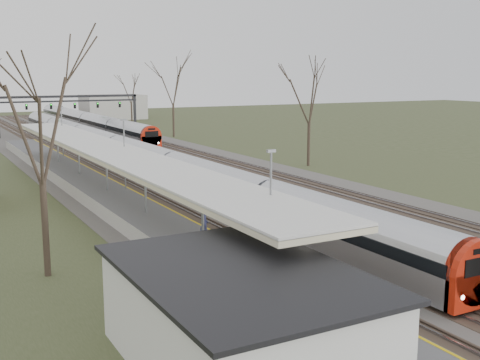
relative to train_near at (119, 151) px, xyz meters
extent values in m
cube|color=#474442|center=(2.50, 2.79, -1.43)|extent=(24.00, 160.00, 0.10)
cube|color=#4C3828|center=(-3.50, 2.79, -1.39)|extent=(2.60, 160.00, 0.06)
cube|color=gray|center=(-4.22, 2.79, -1.32)|extent=(0.07, 160.00, 0.12)
cube|color=gray|center=(-2.78, 2.79, -1.32)|extent=(0.07, 160.00, 0.12)
cube|color=#4C3828|center=(0.00, 2.79, -1.39)|extent=(2.60, 160.00, 0.06)
cube|color=gray|center=(-0.72, 2.79, -1.32)|extent=(0.07, 160.00, 0.12)
cube|color=gray|center=(0.72, 2.79, -1.32)|extent=(0.07, 160.00, 0.12)
cube|color=#4C3828|center=(3.50, 2.79, -1.39)|extent=(2.60, 160.00, 0.06)
cube|color=gray|center=(2.78, 2.79, -1.32)|extent=(0.07, 160.00, 0.12)
cube|color=gray|center=(4.22, 2.79, -1.32)|extent=(0.07, 160.00, 0.12)
cube|color=#4C3828|center=(7.00, 2.79, -1.39)|extent=(2.60, 160.00, 0.06)
cube|color=gray|center=(6.28, 2.79, -1.32)|extent=(0.07, 160.00, 0.12)
cube|color=gray|center=(7.72, 2.79, -1.32)|extent=(0.07, 160.00, 0.12)
cube|color=#4C3828|center=(10.50, 2.79, -1.39)|extent=(2.60, 160.00, 0.06)
cube|color=gray|center=(9.78, 2.79, -1.32)|extent=(0.07, 160.00, 0.12)
cube|color=gray|center=(11.22, 2.79, -1.32)|extent=(0.07, 160.00, 0.12)
cube|color=#9E9B93|center=(-6.55, -14.71, -0.98)|extent=(3.50, 69.00, 1.00)
cylinder|color=slate|center=(-6.55, -42.21, 1.02)|extent=(0.14, 0.14, 3.00)
cylinder|color=slate|center=(-6.55, -34.21, 1.02)|extent=(0.14, 0.14, 3.00)
cylinder|color=slate|center=(-6.55, -26.21, 1.02)|extent=(0.14, 0.14, 3.00)
cylinder|color=slate|center=(-6.55, -18.21, 1.02)|extent=(0.14, 0.14, 3.00)
cylinder|color=slate|center=(-6.55, -10.21, 1.02)|extent=(0.14, 0.14, 3.00)
cylinder|color=slate|center=(-6.55, -2.21, 1.02)|extent=(0.14, 0.14, 3.00)
cube|color=silver|center=(-6.55, -19.21, 2.57)|extent=(4.10, 50.00, 0.12)
cube|color=beige|center=(-6.55, -19.21, 2.40)|extent=(4.10, 50.00, 0.25)
cube|color=silver|center=(-10.00, -44.21, 0.12)|extent=(6.00, 9.00, 3.20)
cube|color=black|center=(13.00, 32.79, 1.52)|extent=(0.35, 0.35, 6.00)
cube|color=black|center=(2.75, 32.79, 4.42)|extent=(21.00, 0.35, 0.35)
cube|color=black|center=(2.75, 32.79, 3.72)|extent=(21.00, 0.25, 0.25)
cube|color=black|center=(-3.50, 32.59, 3.02)|extent=(0.32, 0.22, 0.85)
sphere|color=#0CFF19|center=(-3.50, 32.45, 3.27)|extent=(0.16, 0.16, 0.16)
cube|color=black|center=(0.00, 32.59, 3.02)|extent=(0.32, 0.22, 0.85)
sphere|color=#0CFF19|center=(0.00, 32.45, 3.27)|extent=(0.16, 0.16, 0.16)
cube|color=black|center=(3.50, 32.59, 3.02)|extent=(0.32, 0.22, 0.85)
sphere|color=#0CFF19|center=(3.50, 32.45, 3.27)|extent=(0.16, 0.16, 0.16)
cube|color=black|center=(7.00, 32.59, 3.02)|extent=(0.32, 0.22, 0.85)
sphere|color=#0CFF19|center=(7.00, 32.45, 3.27)|extent=(0.16, 0.16, 0.16)
cube|color=black|center=(10.50, 32.59, 3.02)|extent=(0.32, 0.22, 0.85)
sphere|color=#0CFF19|center=(10.50, 32.45, 3.27)|extent=(0.16, 0.16, 0.16)
cylinder|color=#2D231C|center=(-13.50, -32.21, 0.77)|extent=(0.30, 0.30, 4.50)
cylinder|color=#2D231C|center=(16.50, -10.21, 0.77)|extent=(0.30, 0.30, 4.50)
cube|color=#A0A3AA|center=(0.00, 0.24, -0.38)|extent=(2.55, 90.00, 1.60)
cylinder|color=#A0A3AA|center=(0.00, 0.24, 0.27)|extent=(2.60, 89.70, 2.60)
cube|color=black|center=(0.00, 0.24, 0.37)|extent=(2.62, 89.40, 0.55)
cube|color=#B31D0A|center=(0.00, -44.66, -0.43)|extent=(2.55, 0.50, 1.50)
cylinder|color=#B31D0A|center=(0.00, -44.61, 0.27)|extent=(2.60, 0.60, 2.60)
cube|color=black|center=(0.00, -44.88, 0.57)|extent=(1.70, 0.12, 0.70)
sphere|color=white|center=(-0.85, -44.86, -0.53)|extent=(0.22, 0.22, 0.22)
cube|color=black|center=(0.00, 0.24, -1.30)|extent=(1.80, 89.00, 0.35)
cube|color=#A0A3AA|center=(7.00, 39.28, -0.38)|extent=(2.55, 60.00, 1.60)
cylinder|color=#A0A3AA|center=(7.00, 39.28, 0.27)|extent=(2.60, 59.70, 2.60)
cube|color=black|center=(7.00, 39.28, 0.37)|extent=(2.62, 59.40, 0.55)
cube|color=#B31D0A|center=(7.00, 9.38, -0.43)|extent=(2.55, 0.50, 1.50)
cylinder|color=#B31D0A|center=(7.00, 9.43, 0.27)|extent=(2.60, 0.60, 2.60)
cube|color=black|center=(7.00, 9.16, 0.57)|extent=(1.70, 0.12, 0.70)
sphere|color=white|center=(6.15, 9.18, -0.53)|extent=(0.22, 0.22, 0.22)
sphere|color=white|center=(7.85, 9.18, -0.53)|extent=(0.22, 0.22, 0.22)
cube|color=black|center=(7.00, 39.28, -1.30)|extent=(1.80, 59.00, 0.35)
imported|color=navy|center=(-6.19, -33.59, 0.39)|extent=(0.65, 0.75, 1.75)
camera|label=1|loc=(-18.44, -59.66, 7.72)|focal=45.00mm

